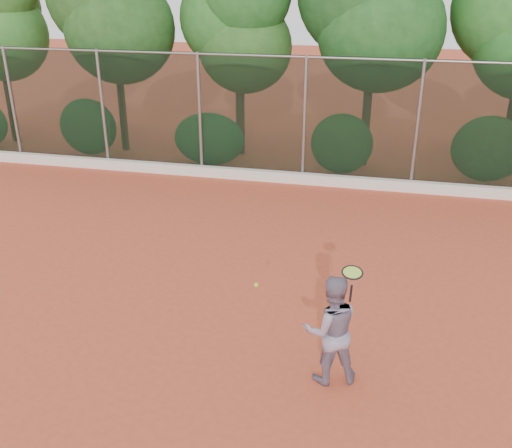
# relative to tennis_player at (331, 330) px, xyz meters

# --- Properties ---
(ground) EXTENTS (80.00, 80.00, 0.00)m
(ground) POSITION_rel_tennis_player_xyz_m (-1.65, 1.49, -0.84)
(ground) COLOR #C3492E
(ground) RESTS_ON ground
(concrete_curb) EXTENTS (24.00, 0.20, 0.30)m
(concrete_curb) POSITION_rel_tennis_player_xyz_m (-1.65, 8.31, -0.69)
(concrete_curb) COLOR silver
(concrete_curb) RESTS_ON ground
(tennis_player) EXTENTS (0.98, 0.87, 1.69)m
(tennis_player) POSITION_rel_tennis_player_xyz_m (0.00, 0.00, 0.00)
(tennis_player) COLOR gray
(tennis_player) RESTS_ON ground
(chainlink_fence) EXTENTS (24.09, 0.09, 3.50)m
(chainlink_fence) POSITION_rel_tennis_player_xyz_m (-1.65, 8.49, 1.01)
(chainlink_fence) COLOR black
(chainlink_fence) RESTS_ON ground
(foliage_backdrop) EXTENTS (23.70, 3.63, 7.55)m
(foliage_backdrop) POSITION_rel_tennis_player_xyz_m (-2.20, 10.47, 3.56)
(foliage_backdrop) COLOR #3C2617
(foliage_backdrop) RESTS_ON ground
(tennis_racket) EXTENTS (0.33, 0.32, 0.54)m
(tennis_racket) POSITION_rel_tennis_player_xyz_m (0.25, -0.20, 1.03)
(tennis_racket) COLOR black
(tennis_racket) RESTS_ON ground
(tennis_ball_in_flight) EXTENTS (0.07, 0.07, 0.07)m
(tennis_ball_in_flight) POSITION_rel_tennis_player_xyz_m (-1.12, 0.18, 0.49)
(tennis_ball_in_flight) COLOR #BACA2D
(tennis_ball_in_flight) RESTS_ON ground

